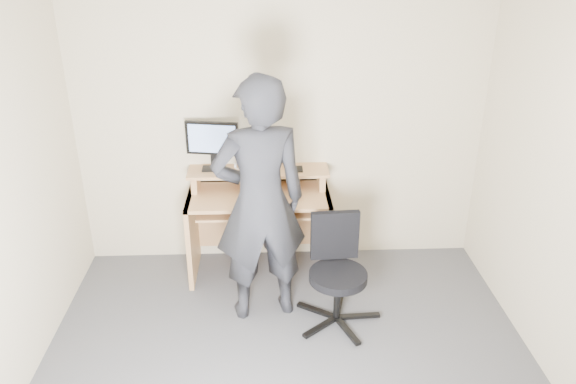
{
  "coord_description": "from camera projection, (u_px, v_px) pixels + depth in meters",
  "views": [
    {
      "loc": [
        -0.14,
        -2.83,
        2.75
      ],
      "look_at": [
        0.03,
        1.05,
        0.95
      ],
      "focal_mm": 35.0,
      "sensor_mm": 36.0,
      "label": 1
    }
  ],
  "objects": [
    {
      "name": "charger",
      "position": [
        243.0,
        172.0,
        4.71
      ],
      "size": [
        0.05,
        0.04,
        0.03
      ],
      "primitive_type": "cube",
      "rotation": [
        0.0,
        0.0,
        0.07
      ],
      "color": "black",
      "rests_on": "desk"
    },
    {
      "name": "headphones",
      "position": [
        244.0,
        166.0,
        4.85
      ],
      "size": [
        0.17,
        0.17,
        0.06
      ],
      "primitive_type": "torus",
      "rotation": [
        0.26,
        0.0,
        0.09
      ],
      "color": "silver",
      "rests_on": "desk"
    },
    {
      "name": "keyboard",
      "position": [
        262.0,
        208.0,
        4.68
      ],
      "size": [
        0.48,
        0.23,
        0.03
      ],
      "primitive_type": "cube",
      "rotation": [
        0.0,
        0.0,
        0.12
      ],
      "color": "black",
      "rests_on": "desk"
    },
    {
      "name": "person",
      "position": [
        260.0,
        202.0,
        4.1
      ],
      "size": [
        0.78,
        0.59,
        1.92
      ],
      "primitive_type": "imported",
      "rotation": [
        0.0,
        0.0,
        3.35
      ],
      "color": "black",
      "rests_on": "ground"
    },
    {
      "name": "desk",
      "position": [
        259.0,
        211.0,
        4.88
      ],
      "size": [
        1.2,
        0.6,
        0.91
      ],
      "color": "tan",
      "rests_on": "ground"
    },
    {
      "name": "back_wall",
      "position": [
        281.0,
        126.0,
        4.79
      ],
      "size": [
        3.5,
        0.02,
        2.5
      ],
      "primitive_type": "cube",
      "color": "beige",
      "rests_on": "ground"
    },
    {
      "name": "mouse",
      "position": [
        296.0,
        196.0,
        4.64
      ],
      "size": [
        0.1,
        0.07,
        0.04
      ],
      "primitive_type": "ellipsoid",
      "rotation": [
        0.0,
        0.0,
        0.1
      ],
      "color": "black",
      "rests_on": "desk"
    },
    {
      "name": "office_chair",
      "position": [
        337.0,
        267.0,
        4.24
      ],
      "size": [
        0.64,
        0.66,
        0.83
      ],
      "rotation": [
        0.0,
        0.0,
        0.05
      ],
      "color": "black",
      "rests_on": "ground"
    },
    {
      "name": "smartphone",
      "position": [
        299.0,
        169.0,
        4.79
      ],
      "size": [
        0.07,
        0.13,
        0.01
      ],
      "primitive_type": "cube",
      "rotation": [
        0.0,
        0.0,
        -0.01
      ],
      "color": "black",
      "rests_on": "desk"
    },
    {
      "name": "travel_mug",
      "position": [
        262.0,
        159.0,
        4.77
      ],
      "size": [
        0.1,
        0.1,
        0.18
      ],
      "primitive_type": "cylinder",
      "rotation": [
        0.0,
        0.0,
        0.33
      ],
      "color": "silver",
      "rests_on": "desk"
    },
    {
      "name": "external_drive",
      "position": [
        256.0,
        158.0,
        4.77
      ],
      "size": [
        0.1,
        0.14,
        0.2
      ],
      "primitive_type": "cube",
      "rotation": [
        0.0,
        0.0,
        0.25
      ],
      "color": "black",
      "rests_on": "desk"
    },
    {
      "name": "monitor",
      "position": [
        212.0,
        141.0,
        4.69
      ],
      "size": [
        0.45,
        0.13,
        0.42
      ],
      "rotation": [
        0.0,
        0.0,
        -0.18
      ],
      "color": "black",
      "rests_on": "desk"
    }
  ]
}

